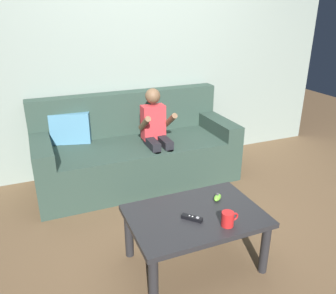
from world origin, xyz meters
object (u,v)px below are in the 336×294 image
object	(u,v)px
couch	(135,152)
coffee_mug	(228,219)
nunchuk_lime	(217,197)
coffee_table	(195,222)
game_remote_black_near_edge	(192,218)
person_seated_on_couch	(156,132)

from	to	relation	value
couch	coffee_mug	size ratio (longest dim) A/B	16.88
couch	nunchuk_lime	xyz separation A→B (m)	(0.21, -1.29, 0.12)
couch	coffee_table	bearing A→B (deg)	-90.43
nunchuk_lime	game_remote_black_near_edge	bearing A→B (deg)	-151.43
couch	nunchuk_lime	bearing A→B (deg)	-80.63
person_seated_on_couch	nunchuk_lime	xyz separation A→B (m)	(0.04, -1.11, -0.13)
couch	game_remote_black_near_edge	world-z (taller)	couch
person_seated_on_couch	game_remote_black_near_edge	distance (m)	1.29
game_remote_black_near_edge	nunchuk_lime	size ratio (longest dim) A/B	1.31
game_remote_black_near_edge	coffee_mug	size ratio (longest dim) A/B	1.08
coffee_table	coffee_mug	xyz separation A→B (m)	(0.13, -0.19, 0.11)
game_remote_black_near_edge	coffee_table	bearing A→B (deg)	44.67
coffee_table	nunchuk_lime	xyz separation A→B (m)	(0.22, 0.10, 0.08)
nunchuk_lime	coffee_mug	world-z (taller)	coffee_mug
couch	nunchuk_lime	size ratio (longest dim) A/B	20.47
person_seated_on_couch	game_remote_black_near_edge	world-z (taller)	person_seated_on_couch
nunchuk_lime	couch	bearing A→B (deg)	99.37
game_remote_black_near_edge	nunchuk_lime	xyz separation A→B (m)	(0.28, 0.15, 0.01)
coffee_table	nunchuk_lime	distance (m)	0.26
coffee_mug	coffee_table	bearing A→B (deg)	123.58
game_remote_black_near_edge	nunchuk_lime	bearing A→B (deg)	28.57
couch	coffee_mug	xyz separation A→B (m)	(0.12, -1.59, 0.15)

